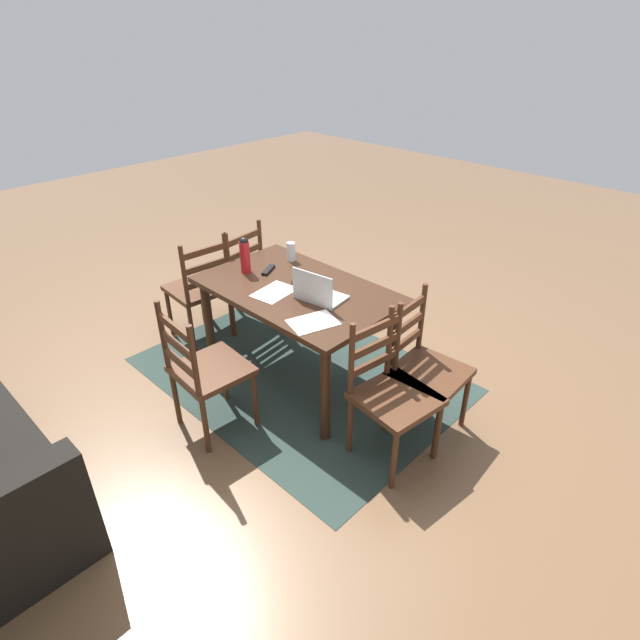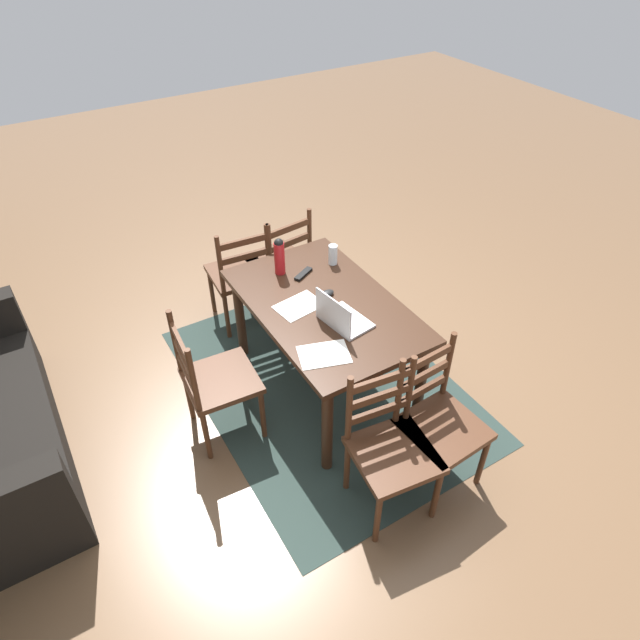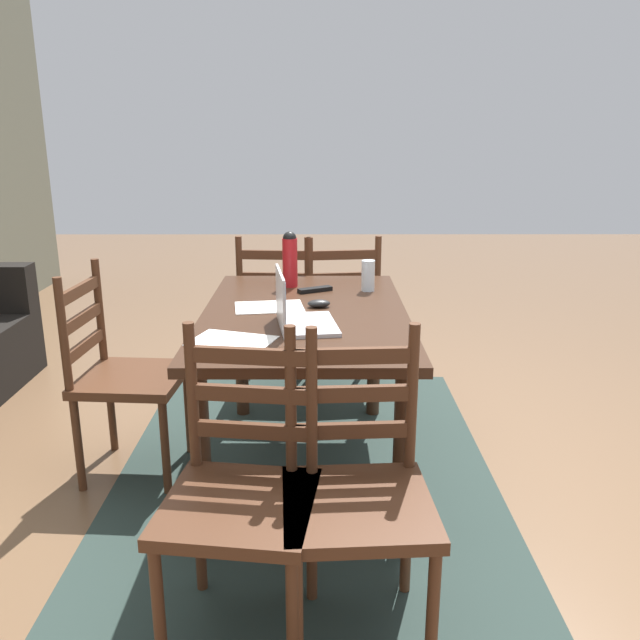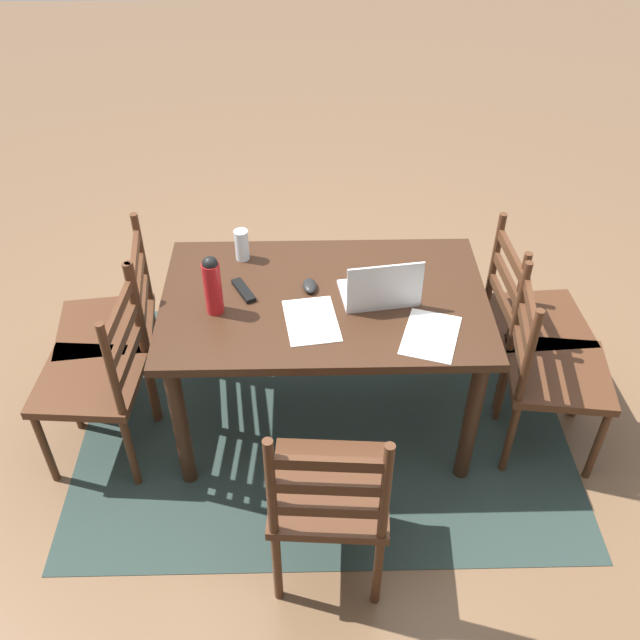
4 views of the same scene
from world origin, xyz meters
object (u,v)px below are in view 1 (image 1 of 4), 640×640
dining_table (297,301)px  chair_far_head (206,371)px  computer_mouse (297,280)px  tv_remote (268,270)px  water_bottle (245,254)px  chair_left_near (424,369)px  laptop (318,293)px  drinking_glass (291,252)px  chair_right_far (199,289)px  chair_left_far (391,394)px  chair_right_near (234,276)px

dining_table → chair_far_head: 0.83m
computer_mouse → tv_remote: bearing=-0.3°
water_bottle → tv_remote: 0.21m
dining_table → chair_left_near: (-0.99, -0.17, -0.19)m
laptop → drinking_glass: (0.61, -0.33, 0.02)m
dining_table → drinking_glass: 0.51m
chair_left_near → chair_right_far: same height
chair_left_near → drinking_glass: bearing=-5.3°
chair_left_far → chair_far_head: same height
drinking_glass → tv_remote: size_ratio=0.87×
chair_left_near → chair_left_far: bearing=90.0°
laptop → computer_mouse: 0.32m
chair_right_near → computer_mouse: size_ratio=9.50×
chair_left_far → chair_right_far: same height
laptop → tv_remote: size_ratio=2.05×
chair_right_near → tv_remote: bearing=167.9°
chair_far_head → drinking_glass: 1.23m
chair_left_near → drinking_glass: size_ratio=6.40×
chair_left_far → computer_mouse: (1.06, -0.23, 0.32)m
drinking_glass → chair_right_far: bearing=37.4°
chair_far_head → chair_right_far: bearing=-32.5°
chair_right_far → chair_right_near: bearing=-90.0°
chair_far_head → chair_left_near: (-1.00, -0.98, 0.00)m
laptop → water_bottle: size_ratio=1.27×
water_bottle → computer_mouse: bearing=-160.3°
chair_left_far → laptop: size_ratio=2.73×
laptop → chair_left_near: bearing=-165.0°
chair_right_far → tv_remote: bearing=-161.0°
chair_right_near → drinking_glass: (-0.62, -0.12, 0.37)m
drinking_glass → water_bottle: bearing=76.5°
chair_left_near → computer_mouse: 1.11m
chair_left_far → laptop: (0.75, -0.14, 0.36)m
chair_right_near → water_bottle: water_bottle is taller
chair_far_head → tv_remote: size_ratio=5.59×
chair_right_far → water_bottle: 0.70m
chair_right_near → chair_left_near: same height
chair_right_near → computer_mouse: (-0.93, 0.12, 0.32)m
chair_right_near → chair_right_far: same height
tv_remote → dining_table: bearing=146.0°
chair_left_far → chair_right_near: same height
dining_table → chair_left_near: size_ratio=1.48×
chair_right_near → tv_remote: size_ratio=5.59×
chair_right_far → drinking_glass: 0.87m
chair_left_near → tv_remote: chair_left_near is taller
tv_remote → laptop: bearing=145.9°
tv_remote → chair_right_near: bearing=-39.2°
chair_far_head → drinking_glass: chair_far_head is taller
chair_far_head → computer_mouse: bearing=-86.1°
chair_right_far → water_bottle: water_bottle is taller
chair_left_far → computer_mouse: bearing=-12.3°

